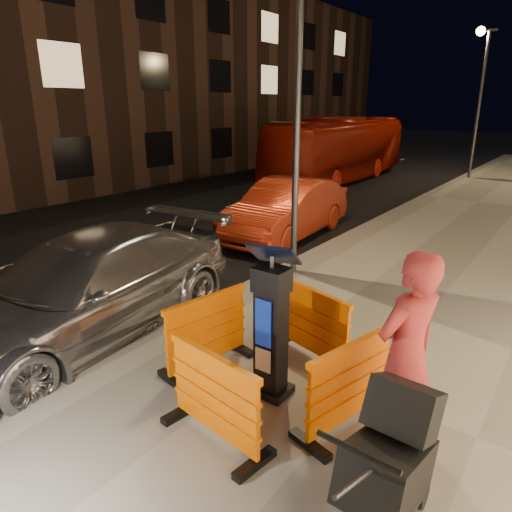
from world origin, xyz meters
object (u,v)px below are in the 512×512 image
Objects in this scene: barrier_kerbside at (207,332)px; stroller at (386,464)px; barrier_bldgside at (349,385)px; car_red at (286,237)px; car_silver at (92,334)px; barrier_front at (215,398)px; parking_kiosk at (271,326)px; man at (406,355)px; barrier_back at (313,324)px; bus_doubledecker at (338,180)px.

barrier_kerbside is 1.08× the size of stroller.
barrier_kerbside is 1.00× the size of barrier_bldgside.
car_red is at bearing 129.77° from stroller.
barrier_kerbside is 2.26m from car_silver.
barrier_bldgside is at bearing 52.71° from barrier_front.
barrier_kerbside is at bearing -167.29° from parking_kiosk.
car_red is 2.26× the size of man.
stroller is (1.67, -1.84, 0.09)m from barrier_back.
barrier_bldgside is at bearing -79.29° from barrier_kerbside.
barrier_bldgside is at bearing -57.16° from car_red.
car_silver is at bearing -144.05° from barrier_back.
barrier_back is 1.00× the size of barrier_kerbside.
car_red is (-2.66, 5.99, -0.62)m from barrier_kerbside.
barrier_kerbside is at bearing -71.07° from bus_doubledecker.
barrier_back is 3.38m from car_silver.
barrier_front and barrier_back have the same top height.
barrier_front is at bearing -124.29° from barrier_kerbside.
man is at bearing 104.85° from stroller.
parking_kiosk is at bearing -68.00° from bus_doubledecker.
bus_doubledecker is (-6.69, 16.13, -0.62)m from barrier_front.
man is at bearing -54.13° from car_red.
barrier_kerbside is 16.24m from bus_doubledecker.
man is (1.47, -0.94, 0.52)m from barrier_back.
parking_kiosk is at bearing 97.71° from barrier_front.
car_silver is 6.21m from car_red.
bus_doubledecker is (-3.08, 9.19, 0.00)m from car_red.
parking_kiosk is 0.33× the size of car_silver.
barrier_front is at bearing -66.95° from car_red.
bus_doubledecker is at bearing -129.41° from man.
barrier_front and barrier_kerbside have the same top height.
parking_kiosk is 1.52× the size of stroller.
car_silver reaches higher than car_red.
barrier_back reaches higher than car_silver.
man is (1.47, 0.01, 0.14)m from parking_kiosk.
stroller is (5.27, -6.88, 0.71)m from car_red.
parking_kiosk is 1.40× the size of barrier_back.
barrier_bldgside reaches higher than car_silver.
barrier_kerbside is (-0.95, -0.95, 0.00)m from barrier_back.
car_red is 4.00× the size of stroller.
bus_doubledecker is at bearing 126.50° from parking_kiosk.
bus_doubledecker is (-6.69, 15.18, -1.00)m from parking_kiosk.
stroller is at bearing -32.20° from barrier_back.
barrier_front is at bearing -69.26° from bus_doubledecker.
bus_doubledecker is at bearing 130.90° from barrier_back.
barrier_back is 15.73m from bus_doubledecker.
bus_doubledecker is 18.13m from stroller.
bus_doubledecker is at bearing 31.43° from barrier_kerbside.
man is at bearing 40.85° from barrier_front.
parking_kiosk is at bearing 154.10° from stroller.
barrier_bldgside is at bearing 130.99° from stroller.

